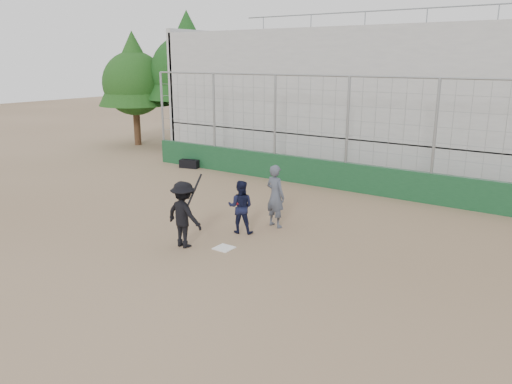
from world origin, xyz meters
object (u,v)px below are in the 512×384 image
Objects in this scene: batter_at_plate at (184,214)px; catcher_crouched at (241,215)px; umpire at (275,199)px; equipment_bag at (189,164)px.

catcher_crouched is (0.56, 1.60, -0.34)m from batter_at_plate.
batter_at_plate is 2.79m from umpire.
batter_at_plate is at bearing 81.66° from umpire.
catcher_crouched is 8.70m from equipment_bag.
batter_at_plate is 1.82× the size of catcher_crouched.
equipment_bag is (-6.22, 7.05, -0.66)m from batter_at_plate.
umpire is at bearing 64.67° from catcher_crouched.
batter_at_plate is at bearing -48.59° from equipment_bag.
batter_at_plate is at bearing -109.33° from catcher_crouched.
batter_at_plate reaches higher than equipment_bag.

